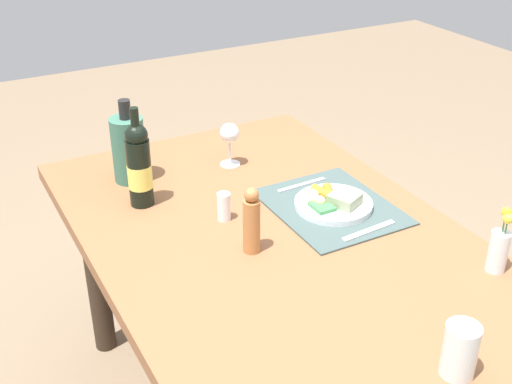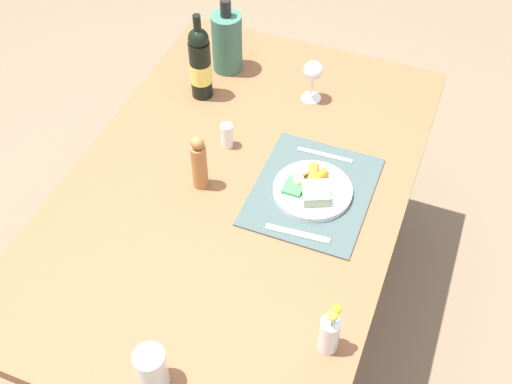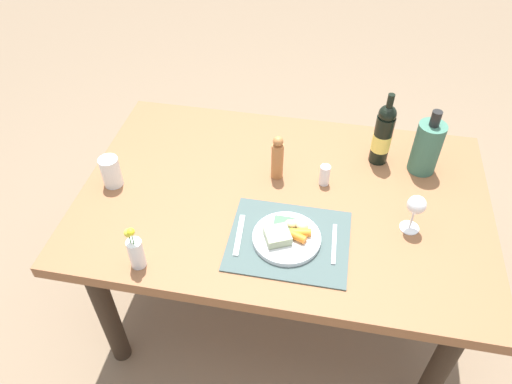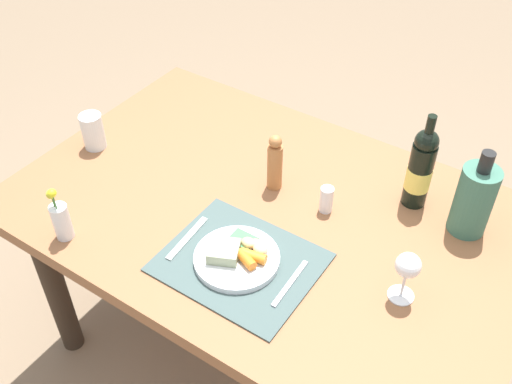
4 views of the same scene
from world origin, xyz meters
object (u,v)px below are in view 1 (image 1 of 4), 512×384
(fork, at_px, (369,231))
(water_tumbler, at_px, (459,353))
(wine_bottle, at_px, (139,166))
(cooler_bottle, at_px, (129,148))
(wine_glass, at_px, (230,135))
(knife, at_px, (302,185))
(salt_shaker, at_px, (224,207))
(pepper_mill, at_px, (252,222))
(flower_vase, at_px, (499,248))
(dining_table, at_px, (275,263))
(dinner_plate, at_px, (333,202))

(fork, xyz_separation_m, water_tumbler, (-0.53, 0.17, 0.04))
(water_tumbler, xyz_separation_m, wine_bottle, (0.99, 0.33, 0.07))
(cooler_bottle, xyz_separation_m, wine_glass, (-0.05, -0.33, -0.00))
(knife, distance_m, salt_shaker, 0.31)
(fork, relative_size, knife, 1.05)
(wine_bottle, bearing_deg, knife, -106.16)
(pepper_mill, height_order, flower_vase, pepper_mill)
(dining_table, bearing_deg, dinner_plate, -79.03)
(dinner_plate, distance_m, flower_vase, 0.50)
(knife, height_order, water_tumbler, water_tumbler)
(flower_vase, bearing_deg, water_tumbler, 123.53)
(water_tumbler, distance_m, pepper_mill, 0.62)
(wine_glass, bearing_deg, cooler_bottle, 80.69)
(flower_vase, bearing_deg, wine_glass, 20.51)
(fork, distance_m, knife, 0.32)
(pepper_mill, bearing_deg, water_tumbler, -165.28)
(salt_shaker, relative_size, wine_bottle, 0.27)
(knife, distance_m, cooler_bottle, 0.56)
(wine_glass, bearing_deg, flower_vase, -159.49)
(fork, relative_size, wine_glass, 1.22)
(dining_table, distance_m, flower_vase, 0.60)
(wine_bottle, bearing_deg, dinner_plate, -121.51)
(fork, distance_m, flower_vase, 0.35)
(flower_vase, bearing_deg, pepper_mill, 53.61)
(cooler_bottle, distance_m, flower_vase, 1.13)
(fork, xyz_separation_m, wine_bottle, (0.46, 0.50, 0.12))
(fork, bearing_deg, salt_shaker, 46.61)
(fork, relative_size, pepper_mill, 0.96)
(dining_table, height_order, cooler_bottle, cooler_bottle)
(dinner_plate, relative_size, pepper_mill, 1.22)
(flower_vase, bearing_deg, fork, 30.98)
(fork, distance_m, pepper_mill, 0.35)
(dinner_plate, xyz_separation_m, water_tumbler, (-0.69, 0.16, 0.03))
(dinner_plate, distance_m, wine_bottle, 0.58)
(wine_bottle, distance_m, flower_vase, 1.02)
(cooler_bottle, bearing_deg, wine_glass, -99.31)
(knife, relative_size, wine_glass, 1.17)
(dining_table, height_order, pepper_mill, pepper_mill)
(salt_shaker, distance_m, flower_vase, 0.75)
(water_tumbler, relative_size, flower_vase, 0.68)
(flower_vase, bearing_deg, knife, 17.83)
(dinner_plate, bearing_deg, knife, 3.06)
(dining_table, distance_m, wine_bottle, 0.49)
(water_tumbler, xyz_separation_m, pepper_mill, (0.60, 0.16, 0.04))
(wine_glass, bearing_deg, wine_bottle, 107.92)
(knife, height_order, cooler_bottle, cooler_bottle)
(cooler_bottle, distance_m, salt_shaker, 0.40)
(cooler_bottle, height_order, wine_bottle, wine_bottle)
(dinner_plate, height_order, fork, dinner_plate)
(cooler_bottle, relative_size, wine_glass, 1.82)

